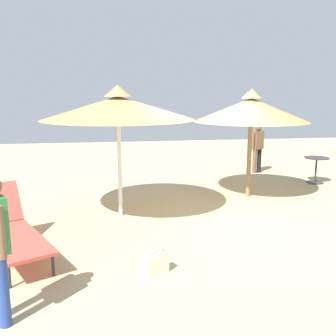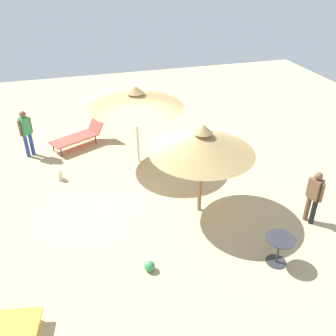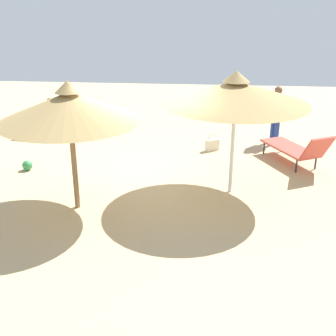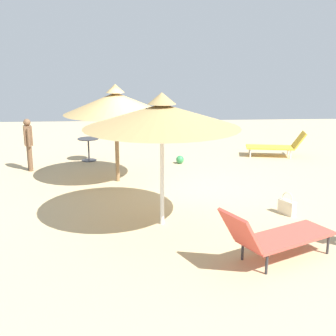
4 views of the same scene
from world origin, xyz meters
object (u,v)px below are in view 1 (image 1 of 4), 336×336
Objects in this scene: parasol_umbrella_near_left at (251,110)px; parasol_umbrella_center at (118,108)px; lounge_chair_far_right at (11,229)px; handbag at (155,263)px; side_table_round at (316,165)px; person_standing_front at (258,146)px.

parasol_umbrella_center is at bearing 18.42° from parasol_umbrella_near_left.
parasol_umbrella_center is 3.00m from lounge_chair_far_right.
parasol_umbrella_center is 3.27m from parasol_umbrella_near_left.
side_table_round is (-5.08, -4.73, 0.32)m from handbag.
parasol_umbrella_near_left is (-3.10, -1.03, -0.11)m from parasol_umbrella_center.
parasol_umbrella_center reaches higher than side_table_round.
parasol_umbrella_near_left is at bearing -126.34° from handbag.
parasol_umbrella_center is 6.09× the size of handbag.
person_standing_front is 2.10× the size of side_table_round.
parasol_umbrella_near_left is 5.45× the size of handbag.
lounge_chair_far_right is at bearing 27.97° from side_table_round.
person_standing_front is (-1.26, -2.60, -1.22)m from parasol_umbrella_near_left.
lounge_chair_far_right is at bearing -23.91° from handbag.
parasol_umbrella_near_left is 1.26× the size of lounge_chair_far_right.
parasol_umbrella_center is at bearing -134.43° from lounge_chair_far_right.
lounge_chair_far_right is 2.30m from handbag.
parasol_umbrella_center is at bearing 20.70° from side_table_round.
side_table_round is (-1.09, 1.57, -0.36)m from person_standing_front.
person_standing_front is 7.49m from handbag.
parasol_umbrella_center is 4.16× the size of side_table_round.
parasol_umbrella_center is at bearing -81.92° from handbag.
person_standing_front is at bearing -138.49° from lounge_chair_far_right.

